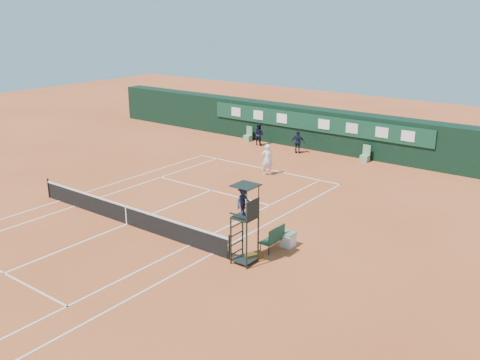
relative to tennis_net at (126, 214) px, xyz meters
The scene contains 14 objects.
ground 0.51m from the tennis_net, ahead, with size 90.00×90.00×0.00m, color #C0582D.
court_lines 0.50m from the tennis_net, ahead, with size 11.05×23.85×0.01m.
tennis_net is the anchor object (origin of this frame).
back_wall 18.77m from the tennis_net, 90.00° to the left, with size 40.00×1.65×3.00m.
linesman_chair_left 18.33m from the tennis_net, 107.46° to the left, with size 0.55×0.50×1.15m.
linesman_chair_right 18.05m from the tennis_net, 75.57° to the left, with size 0.55×0.50×1.15m.
umpire_chair 7.34m from the tennis_net, ahead, with size 0.96×0.95×3.42m.
player_bench 7.61m from the tennis_net, 14.50° to the left, with size 0.56×1.20×1.10m.
tennis_bag 7.24m from the tennis_net, ahead, with size 0.34×0.77×0.29m, color black.
cooler 8.08m from the tennis_net, 18.86° to the left, with size 0.57×0.57×0.65m.
tennis_ball 9.59m from the tennis_net, 66.98° to the left, with size 0.06×0.06×0.06m, color #BED932.
player 10.90m from the tennis_net, 85.43° to the left, with size 0.73×0.48×2.01m, color white.
ball_kid_left 17.38m from the tennis_net, 103.47° to the left, with size 0.83×0.64×1.70m, color black.
ball_kid_right 16.61m from the tennis_net, 91.23° to the left, with size 0.98×0.41×1.66m, color black.
Camera 1 is at (19.05, -15.95, 10.07)m, focal length 40.00 mm.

